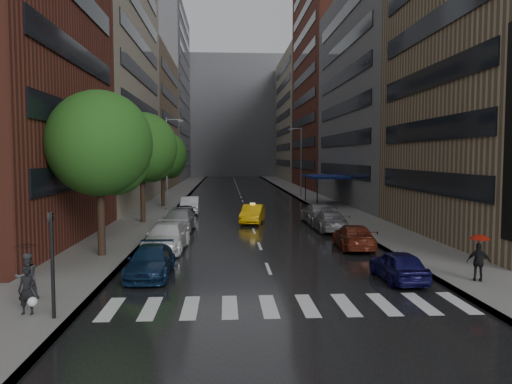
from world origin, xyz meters
TOP-DOWN VIEW (x-y plane):
  - ground at (0.00, 0.00)m, footprint 220.00×220.00m
  - road at (0.00, 50.00)m, footprint 14.00×140.00m
  - sidewalk_left at (-9.00, 50.00)m, footprint 4.00×140.00m
  - sidewalk_right at (9.00, 50.00)m, footprint 4.00×140.00m
  - crosswalk at (0.20, -2.00)m, footprint 13.15×2.80m
  - buildings_left at (-15.00, 58.79)m, footprint 8.00×108.00m
  - buildings_right at (15.00, 56.70)m, footprint 8.05×109.10m
  - building_far at (0.00, 118.00)m, footprint 40.00×14.00m
  - tree_near at (-8.60, 7.11)m, footprint 5.54×5.54m
  - tree_mid at (-8.60, 20.43)m, footprint 5.56×5.56m
  - tree_far at (-8.60, 33.23)m, footprint 5.07×5.07m
  - taxi at (0.14, 20.38)m, footprint 2.37×4.70m
  - parked_cars_left at (-5.40, 14.76)m, footprint 2.56×29.43m
  - parked_cars_right at (5.40, 13.44)m, footprint 2.34×23.64m
  - ped_bag_walker at (-8.58, -2.87)m, footprint 0.66×0.46m
  - ped_black_umbrella at (-9.28, -1.13)m, footprint 1.06×1.03m
  - ped_red_umbrella at (8.54, 0.49)m, footprint 1.02×0.82m
  - traffic_light at (-7.60, -3.32)m, footprint 0.18×0.15m
  - street_lamp_left at (-7.72, 30.00)m, footprint 1.74×0.22m
  - street_lamp_right at (7.72, 45.00)m, footprint 1.74×0.22m
  - awning at (8.98, 35.00)m, footprint 4.00×8.00m

SIDE VIEW (x-z plane):
  - ground at x=0.00m, z-range 0.00..0.00m
  - road at x=0.00m, z-range 0.00..0.01m
  - crosswalk at x=0.20m, z-range 0.01..0.02m
  - sidewalk_left at x=-9.00m, z-range 0.00..0.15m
  - sidewalk_right at x=9.00m, z-range 0.00..0.15m
  - taxi at x=0.14m, z-range 0.00..1.48m
  - parked_cars_right at x=5.40m, z-range -0.06..1.54m
  - parked_cars_left at x=-5.40m, z-range -0.04..1.54m
  - ped_bag_walker at x=-8.58m, z-range 0.12..1.73m
  - ped_red_umbrella at x=8.54m, z-range 0.33..2.34m
  - ped_black_umbrella at x=-9.28m, z-range 0.34..2.43m
  - traffic_light at x=-7.60m, z-range 0.50..3.95m
  - awning at x=8.98m, z-range 1.57..4.70m
  - street_lamp_left at x=-7.72m, z-range 0.39..9.39m
  - street_lamp_right at x=7.72m, z-range 0.39..9.39m
  - tree_far at x=-8.60m, z-range 1.49..9.56m
  - tree_near at x=-8.60m, z-range 1.63..10.45m
  - tree_mid at x=-8.60m, z-range 1.63..10.50m
  - buildings_right at x=15.00m, z-range -2.97..33.03m
  - buildings_left at x=-15.00m, z-range -3.01..34.99m
  - building_far at x=0.00m, z-range 0.00..32.00m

